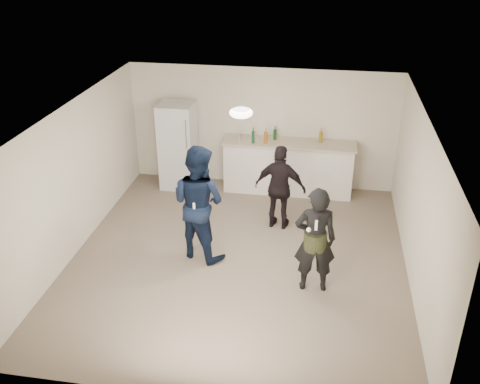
% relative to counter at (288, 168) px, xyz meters
% --- Properties ---
extents(floor, '(6.00, 6.00, 0.00)m').
position_rel_counter_xyz_m(floor, '(-0.59, -2.67, -0.53)').
color(floor, '#6B5B4C').
rests_on(floor, ground).
extents(ceiling, '(6.00, 6.00, 0.00)m').
position_rel_counter_xyz_m(ceiling, '(-0.59, -2.67, 1.98)').
color(ceiling, silver).
rests_on(ceiling, wall_back).
extents(wall_back, '(6.00, 0.00, 6.00)m').
position_rel_counter_xyz_m(wall_back, '(-0.59, 0.33, 0.72)').
color(wall_back, beige).
rests_on(wall_back, floor).
extents(wall_front, '(6.00, 0.00, 6.00)m').
position_rel_counter_xyz_m(wall_front, '(-0.59, -5.67, 0.72)').
color(wall_front, beige).
rests_on(wall_front, floor).
extents(wall_left, '(0.00, 6.00, 6.00)m').
position_rel_counter_xyz_m(wall_left, '(-3.34, -2.67, 0.72)').
color(wall_left, beige).
rests_on(wall_left, floor).
extents(wall_right, '(0.00, 6.00, 6.00)m').
position_rel_counter_xyz_m(wall_right, '(2.16, -2.67, 0.72)').
color(wall_right, beige).
rests_on(wall_right, floor).
extents(counter, '(2.60, 0.56, 1.05)m').
position_rel_counter_xyz_m(counter, '(0.00, 0.00, 0.00)').
color(counter, silver).
rests_on(counter, floor).
extents(counter_top, '(2.68, 0.64, 0.04)m').
position_rel_counter_xyz_m(counter_top, '(0.00, 0.00, 0.55)').
color(counter_top, beige).
rests_on(counter_top, counter).
extents(fridge, '(0.70, 0.70, 1.80)m').
position_rel_counter_xyz_m(fridge, '(-2.29, -0.07, 0.38)').
color(fridge, silver).
rests_on(fridge, floor).
extents(fridge_handle, '(0.02, 0.02, 0.60)m').
position_rel_counter_xyz_m(fridge_handle, '(-2.01, -0.44, 0.78)').
color(fridge_handle, silver).
rests_on(fridge_handle, fridge).
extents(ceiling_dome, '(0.36, 0.36, 0.16)m').
position_rel_counter_xyz_m(ceiling_dome, '(-0.59, -2.37, 1.93)').
color(ceiling_dome, white).
rests_on(ceiling_dome, ceiling).
extents(shaker, '(0.08, 0.08, 0.17)m').
position_rel_counter_xyz_m(shaker, '(-0.99, -0.09, 0.65)').
color(shaker, silver).
rests_on(shaker, counter_top).
extents(man, '(1.17, 1.06, 1.96)m').
position_rel_counter_xyz_m(man, '(-1.25, -2.62, 0.46)').
color(man, '#0E1F3D').
rests_on(man, floor).
extents(woman, '(0.66, 0.48, 1.70)m').
position_rel_counter_xyz_m(woman, '(0.66, -3.26, 0.33)').
color(woman, black).
rests_on(woman, floor).
extents(camo_shorts, '(0.34, 0.34, 0.28)m').
position_rel_counter_xyz_m(camo_shorts, '(0.66, -3.26, 0.32)').
color(camo_shorts, '#343B1B').
rests_on(camo_shorts, woman).
extents(spectator, '(0.98, 0.53, 1.59)m').
position_rel_counter_xyz_m(spectator, '(-0.03, -1.49, 0.27)').
color(spectator, black).
rests_on(spectator, floor).
extents(remote_man, '(0.04, 0.04, 0.15)m').
position_rel_counter_xyz_m(remote_man, '(-1.25, -2.90, 0.53)').
color(remote_man, white).
rests_on(remote_man, man).
extents(nunchuk_man, '(0.07, 0.07, 0.07)m').
position_rel_counter_xyz_m(nunchuk_man, '(-1.13, -2.87, 0.45)').
color(nunchuk_man, white).
rests_on(nunchuk_man, man).
extents(remote_woman, '(0.04, 0.04, 0.15)m').
position_rel_counter_xyz_m(remote_woman, '(0.66, -3.51, 0.72)').
color(remote_woman, white).
rests_on(remote_woman, woman).
extents(nunchuk_woman, '(0.07, 0.07, 0.07)m').
position_rel_counter_xyz_m(nunchuk_woman, '(0.56, -3.48, 0.62)').
color(nunchuk_woman, white).
rests_on(nunchuk_woman, woman).
extents(bottle_cluster, '(1.40, 0.34, 0.25)m').
position_rel_counter_xyz_m(bottle_cluster, '(-0.17, -0.02, 0.68)').
color(bottle_cluster, olive).
rests_on(bottle_cluster, counter_top).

